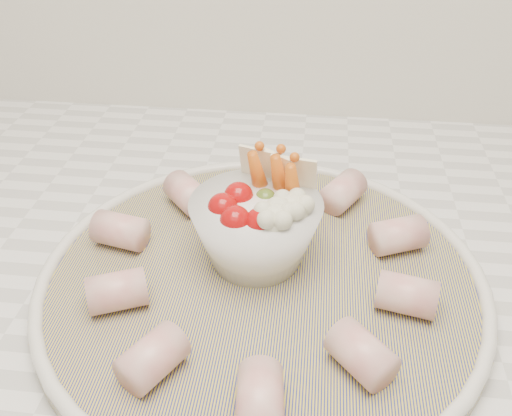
# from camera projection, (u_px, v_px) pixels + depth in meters

# --- Properties ---
(serving_platter) EXTENTS (0.39, 0.39, 0.02)m
(serving_platter) POSITION_uv_depth(u_px,v_px,m) (262.00, 280.00, 0.50)
(serving_platter) COLOR navy
(serving_platter) RESTS_ON kitchen_counter
(veggie_bowl) EXTENTS (0.12, 0.12, 0.10)m
(veggie_bowl) POSITION_uv_depth(u_px,v_px,m) (258.00, 226.00, 0.50)
(veggie_bowl) COLOR white
(veggie_bowl) RESTS_ON serving_platter
(cured_meat_rolls) EXTENTS (0.31, 0.31, 0.03)m
(cured_meat_rolls) POSITION_uv_depth(u_px,v_px,m) (261.00, 262.00, 0.49)
(cured_meat_rolls) COLOR #C25A58
(cured_meat_rolls) RESTS_ON serving_platter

